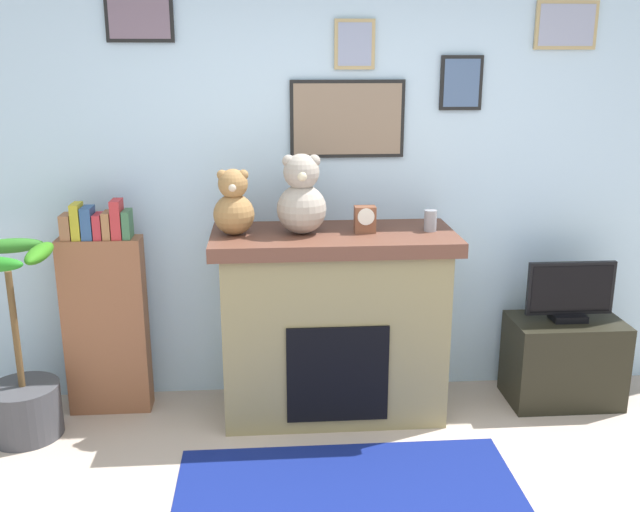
{
  "coord_description": "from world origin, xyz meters",
  "views": [
    {
      "loc": [
        -0.41,
        -2.22,
        2.05
      ],
      "look_at": [
        -0.12,
        1.64,
        0.96
      ],
      "focal_mm": 39.78,
      "sensor_mm": 36.0,
      "label": 1
    }
  ],
  "objects_px": {
    "fireplace": "(333,322)",
    "tv_stand": "(563,361)",
    "television": "(570,293)",
    "teddy_bear_tan": "(302,198)",
    "teddy_bear_grey": "(234,205)",
    "mantel_clock": "(365,219)",
    "potted_plant": "(21,381)",
    "candle_jar": "(430,221)",
    "bookshelf": "(105,317)"
  },
  "relations": [
    {
      "from": "television",
      "to": "teddy_bear_grey",
      "type": "bearing_deg",
      "value": -179.58
    },
    {
      "from": "fireplace",
      "to": "teddy_bear_grey",
      "type": "relative_size",
      "value": 3.75
    },
    {
      "from": "fireplace",
      "to": "bookshelf",
      "type": "relative_size",
      "value": 1.07
    },
    {
      "from": "fireplace",
      "to": "mantel_clock",
      "type": "xyz_separation_m",
      "value": [
        0.18,
        -0.02,
        0.62
      ]
    },
    {
      "from": "mantel_clock",
      "to": "television",
      "type": "bearing_deg",
      "value": 0.72
    },
    {
      "from": "television",
      "to": "candle_jar",
      "type": "height_order",
      "value": "candle_jar"
    },
    {
      "from": "fireplace",
      "to": "television",
      "type": "height_order",
      "value": "fireplace"
    },
    {
      "from": "teddy_bear_grey",
      "to": "tv_stand",
      "type": "bearing_deg",
      "value": 0.46
    },
    {
      "from": "fireplace",
      "to": "tv_stand",
      "type": "height_order",
      "value": "fireplace"
    },
    {
      "from": "teddy_bear_grey",
      "to": "teddy_bear_tan",
      "type": "xyz_separation_m",
      "value": [
        0.37,
        -0.0,
        0.04
      ]
    },
    {
      "from": "tv_stand",
      "to": "teddy_bear_grey",
      "type": "xyz_separation_m",
      "value": [
        -1.97,
        -0.02,
        1.0
      ]
    },
    {
      "from": "tv_stand",
      "to": "television",
      "type": "xyz_separation_m",
      "value": [
        0.0,
        -0.0,
        0.44
      ]
    },
    {
      "from": "television",
      "to": "teddy_bear_tan",
      "type": "relative_size",
      "value": 1.18
    },
    {
      "from": "bookshelf",
      "to": "teddy_bear_grey",
      "type": "relative_size",
      "value": 3.49
    },
    {
      "from": "potted_plant",
      "to": "tv_stand",
      "type": "height_order",
      "value": "potted_plant"
    },
    {
      "from": "candle_jar",
      "to": "teddy_bear_tan",
      "type": "bearing_deg",
      "value": -179.96
    },
    {
      "from": "bookshelf",
      "to": "teddy_bear_tan",
      "type": "height_order",
      "value": "teddy_bear_tan"
    },
    {
      "from": "fireplace",
      "to": "teddy_bear_grey",
      "type": "distance_m",
      "value": 0.9
    },
    {
      "from": "teddy_bear_grey",
      "to": "candle_jar",
      "type": "bearing_deg",
      "value": 0.02
    },
    {
      "from": "bookshelf",
      "to": "teddy_bear_grey",
      "type": "bearing_deg",
      "value": -8.55
    },
    {
      "from": "candle_jar",
      "to": "bookshelf",
      "type": "bearing_deg",
      "value": 176.47
    },
    {
      "from": "potted_plant",
      "to": "tv_stand",
      "type": "relative_size",
      "value": 1.67
    },
    {
      "from": "tv_stand",
      "to": "candle_jar",
      "type": "xyz_separation_m",
      "value": [
        -0.87,
        -0.02,
        0.89
      ]
    },
    {
      "from": "potted_plant",
      "to": "mantel_clock",
      "type": "relative_size",
      "value": 7.43
    },
    {
      "from": "tv_stand",
      "to": "teddy_bear_grey",
      "type": "bearing_deg",
      "value": -179.54
    },
    {
      "from": "fireplace",
      "to": "mantel_clock",
      "type": "height_order",
      "value": "mantel_clock"
    },
    {
      "from": "mantel_clock",
      "to": "teddy_bear_grey",
      "type": "distance_m",
      "value": 0.73
    },
    {
      "from": "teddy_bear_tan",
      "to": "teddy_bear_grey",
      "type": "bearing_deg",
      "value": 179.98
    },
    {
      "from": "television",
      "to": "mantel_clock",
      "type": "distance_m",
      "value": 1.33
    },
    {
      "from": "candle_jar",
      "to": "teddy_bear_tan",
      "type": "relative_size",
      "value": 0.27
    },
    {
      "from": "bookshelf",
      "to": "tv_stand",
      "type": "bearing_deg",
      "value": -2.09
    },
    {
      "from": "candle_jar",
      "to": "teddy_bear_grey",
      "type": "bearing_deg",
      "value": -179.98
    },
    {
      "from": "mantel_clock",
      "to": "potted_plant",
      "type": "bearing_deg",
      "value": -174.86
    },
    {
      "from": "potted_plant",
      "to": "candle_jar",
      "type": "height_order",
      "value": "candle_jar"
    },
    {
      "from": "potted_plant",
      "to": "teddy_bear_tan",
      "type": "relative_size",
      "value": 2.48
    },
    {
      "from": "fireplace",
      "to": "candle_jar",
      "type": "bearing_deg",
      "value": -1.85
    },
    {
      "from": "candle_jar",
      "to": "mantel_clock",
      "type": "distance_m",
      "value": 0.37
    },
    {
      "from": "potted_plant",
      "to": "teddy_bear_tan",
      "type": "height_order",
      "value": "teddy_bear_tan"
    },
    {
      "from": "bookshelf",
      "to": "television",
      "type": "bearing_deg",
      "value": -2.12
    },
    {
      "from": "tv_stand",
      "to": "mantel_clock",
      "type": "distance_m",
      "value": 1.54
    },
    {
      "from": "mantel_clock",
      "to": "candle_jar",
      "type": "bearing_deg",
      "value": 0.24
    },
    {
      "from": "teddy_bear_tan",
      "to": "candle_jar",
      "type": "bearing_deg",
      "value": 0.04
    },
    {
      "from": "television",
      "to": "teddy_bear_tan",
      "type": "distance_m",
      "value": 1.7
    },
    {
      "from": "tv_stand",
      "to": "bookshelf",
      "type": "bearing_deg",
      "value": 177.91
    },
    {
      "from": "mantel_clock",
      "to": "teddy_bear_grey",
      "type": "bearing_deg",
      "value": 179.91
    },
    {
      "from": "potted_plant",
      "to": "candle_jar",
      "type": "bearing_deg",
      "value": 4.35
    },
    {
      "from": "teddy_bear_tan",
      "to": "fireplace",
      "type": "bearing_deg",
      "value": 5.83
    },
    {
      "from": "teddy_bear_grey",
      "to": "teddy_bear_tan",
      "type": "bearing_deg",
      "value": -0.02
    },
    {
      "from": "fireplace",
      "to": "tv_stand",
      "type": "bearing_deg",
      "value": -0.09
    },
    {
      "from": "potted_plant",
      "to": "tv_stand",
      "type": "distance_m",
      "value": 3.16
    }
  ]
}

